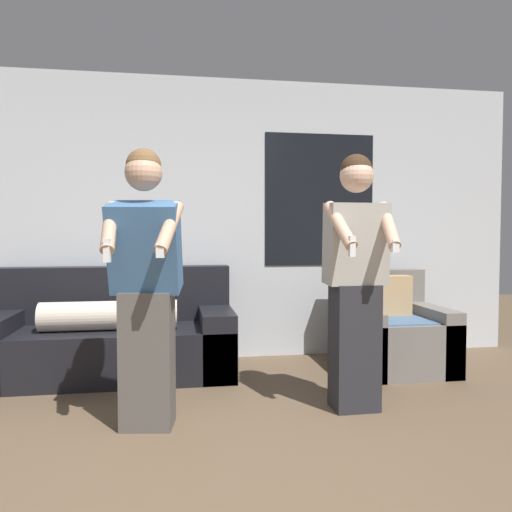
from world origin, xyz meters
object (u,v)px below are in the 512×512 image
Objects in this scene: armchair at (391,334)px; person_left at (146,287)px; couch at (112,338)px; person_right at (356,279)px.

person_left is (-2.11, -1.09, 0.58)m from armchair.
armchair is (2.47, -0.16, -0.01)m from couch.
armchair is 0.51× the size of person_right.
couch is at bearing 176.27° from armchair.
person_right reaches higher than armchair.
person_left is (0.36, -1.25, 0.57)m from couch.
couch is 2.47m from armchair.
armchair is at bearing 27.35° from person_left.
person_left is 1.40m from person_right.
armchair is at bearing -3.73° from couch.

